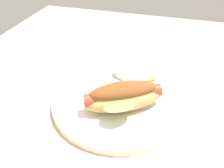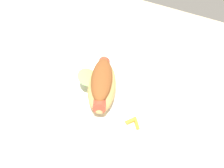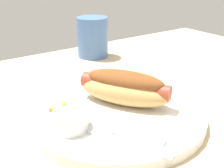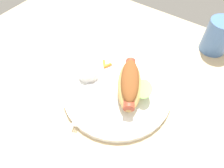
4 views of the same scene
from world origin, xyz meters
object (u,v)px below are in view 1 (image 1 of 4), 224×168
(plate, at_px, (119,101))
(knife, at_px, (99,83))
(sauce_ramekin, at_px, (126,71))
(carrot_garnish, at_px, (149,82))
(fork, at_px, (94,79))
(hot_dog, at_px, (124,95))

(plate, bearing_deg, knife, -123.63)
(knife, bearing_deg, plate, 115.58)
(plate, distance_m, knife, 0.07)
(sauce_ramekin, distance_m, knife, 0.07)
(plate, xyz_separation_m, carrot_garnish, (-0.07, 0.05, 0.01))
(fork, height_order, knife, same)
(hot_dog, relative_size, knife, 1.24)
(sauce_ramekin, height_order, knife, sauce_ramekin)
(hot_dog, distance_m, sauce_ramekin, 0.12)
(sauce_ramekin, bearing_deg, hot_dog, 11.11)
(plate, xyz_separation_m, fork, (-0.05, -0.08, 0.01))
(knife, xyz_separation_m, carrot_garnish, (-0.03, 0.11, 0.00))
(plate, xyz_separation_m, sauce_ramekin, (-0.09, -0.01, 0.02))
(plate, distance_m, carrot_garnish, 0.09)
(hot_dog, bearing_deg, knife, -71.61)
(plate, distance_m, hot_dog, 0.05)
(plate, height_order, fork, fork)
(plate, relative_size, sauce_ramekin, 5.27)
(plate, relative_size, knife, 2.12)
(fork, bearing_deg, carrot_garnish, 167.37)
(knife, bearing_deg, sauce_ramekin, -166.38)
(sauce_ramekin, distance_m, carrot_garnish, 0.06)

